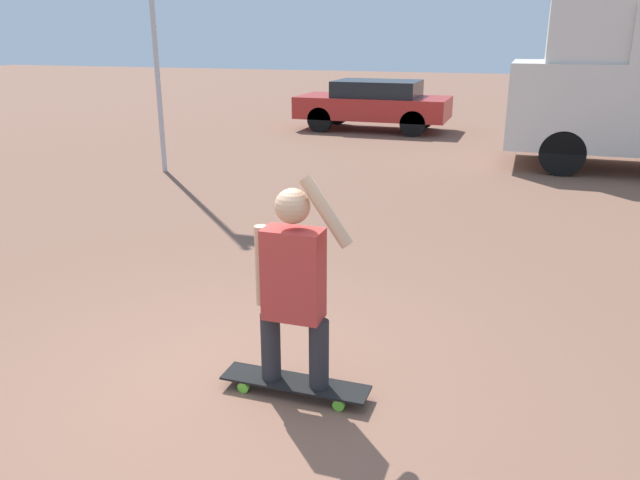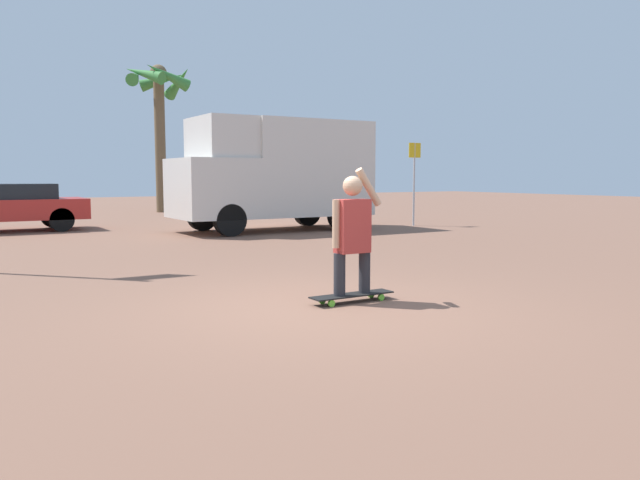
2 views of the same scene
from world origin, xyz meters
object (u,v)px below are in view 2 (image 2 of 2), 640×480
(person_skateboarder, at_px, (352,229))
(palm_tree_near_van, at_px, (158,96))
(parked_car_red, at_px, (9,206))
(camper_van, at_px, (276,171))
(street_sign, at_px, (414,173))
(skateboard, at_px, (352,295))

(person_skateboarder, bearing_deg, palm_tree_near_van, 79.28)
(parked_car_red, xyz_separation_m, palm_tree_near_van, (6.30, 6.86, 4.08))
(camper_van, bearing_deg, person_skateboarder, -112.12)
(camper_van, bearing_deg, parked_car_red, 151.75)
(parked_car_red, height_order, street_sign, street_sign)
(skateboard, relative_size, camper_van, 0.20)
(person_skateboarder, bearing_deg, street_sign, 46.65)
(person_skateboarder, relative_size, street_sign, 0.61)
(skateboard, xyz_separation_m, street_sign, (8.12, 8.61, 1.52))
(skateboard, height_order, parked_car_red, parked_car_red)
(parked_car_red, height_order, palm_tree_near_van, palm_tree_near_van)
(palm_tree_near_van, bearing_deg, camper_van, -89.52)
(street_sign, bearing_deg, person_skateboarder, -133.35)
(skateboard, xyz_separation_m, palm_tree_near_van, (3.72, 19.65, 4.70))
(person_skateboarder, bearing_deg, parked_car_red, 101.42)
(camper_van, xyz_separation_m, street_sign, (4.32, -0.75, -0.05))
(person_skateboarder, relative_size, palm_tree_near_van, 0.25)
(person_skateboarder, distance_m, palm_tree_near_van, 20.37)
(camper_van, bearing_deg, street_sign, -9.88)
(person_skateboarder, bearing_deg, camper_van, 67.88)
(palm_tree_near_van, xyz_separation_m, street_sign, (4.41, -11.04, -3.18))
(skateboard, distance_m, person_skateboarder, 0.81)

